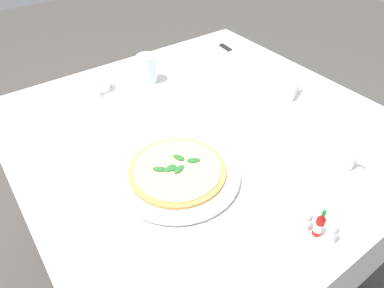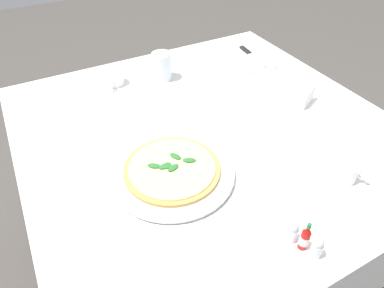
{
  "view_description": "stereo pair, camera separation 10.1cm",
  "coord_description": "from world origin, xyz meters",
  "px_view_note": "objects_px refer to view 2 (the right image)",
  "views": [
    {
      "loc": [
        0.69,
        -0.55,
        1.43
      ],
      "look_at": [
        0.07,
        -0.1,
        0.78
      ],
      "focal_mm": 32.18,
      "sensor_mm": 36.0,
      "label": 1
    },
    {
      "loc": [
        0.75,
        -0.46,
        1.43
      ],
      "look_at": [
        0.07,
        -0.1,
        0.78
      ],
      "focal_mm": 32.18,
      "sensor_mm": 36.0,
      "label": 2
    }
  ],
  "objects_px": {
    "coffee_cup_far_left": "(343,172)",
    "hot_sauce_bottle": "(305,238)",
    "pepper_shaker": "(292,233)",
    "coffee_cup_back_corner": "(114,79)",
    "pizza": "(172,168)",
    "water_glass_near_left": "(161,68)",
    "pizza_plate": "(172,172)",
    "napkin_folded": "(251,58)",
    "salt_shaker": "(317,248)",
    "menu_card": "(310,97)",
    "dinner_knife": "(251,55)"
  },
  "relations": [
    {
      "from": "coffee_cup_far_left",
      "to": "hot_sauce_bottle",
      "type": "xyz_separation_m",
      "value": [
        0.11,
        -0.24,
        0.01
      ]
    },
    {
      "from": "hot_sauce_bottle",
      "to": "pepper_shaker",
      "type": "relative_size",
      "value": 1.48
    },
    {
      "from": "coffee_cup_far_left",
      "to": "coffee_cup_back_corner",
      "type": "bearing_deg",
      "value": -153.43
    },
    {
      "from": "pizza",
      "to": "coffee_cup_far_left",
      "type": "relative_size",
      "value": 2.01
    },
    {
      "from": "water_glass_near_left",
      "to": "hot_sauce_bottle",
      "type": "bearing_deg",
      "value": -2.51
    },
    {
      "from": "pizza",
      "to": "water_glass_near_left",
      "type": "xyz_separation_m",
      "value": [
        -0.49,
        0.19,
        0.02
      ]
    },
    {
      "from": "pizza_plate",
      "to": "coffee_cup_back_corner",
      "type": "distance_m",
      "value": 0.53
    },
    {
      "from": "coffee_cup_far_left",
      "to": "hot_sauce_bottle",
      "type": "distance_m",
      "value": 0.26
    },
    {
      "from": "napkin_folded",
      "to": "salt_shaker",
      "type": "xyz_separation_m",
      "value": [
        0.83,
        -0.42,
        0.02
      ]
    },
    {
      "from": "napkin_folded",
      "to": "menu_card",
      "type": "distance_m",
      "value": 0.37
    },
    {
      "from": "salt_shaker",
      "to": "coffee_cup_far_left",
      "type": "bearing_deg",
      "value": 121.75
    },
    {
      "from": "coffee_cup_back_corner",
      "to": "menu_card",
      "type": "bearing_deg",
      "value": 51.27
    },
    {
      "from": "coffee_cup_far_left",
      "to": "napkin_folded",
      "type": "relative_size",
      "value": 0.56
    },
    {
      "from": "hot_sauce_bottle",
      "to": "menu_card",
      "type": "relative_size",
      "value": 1.0
    },
    {
      "from": "pizza",
      "to": "water_glass_near_left",
      "type": "bearing_deg",
      "value": 158.61
    },
    {
      "from": "coffee_cup_back_corner",
      "to": "hot_sauce_bottle",
      "type": "height_order",
      "value": "hot_sauce_bottle"
    },
    {
      "from": "coffee_cup_far_left",
      "to": "napkin_folded",
      "type": "distance_m",
      "value": 0.72
    },
    {
      "from": "pizza",
      "to": "menu_card",
      "type": "bearing_deg",
      "value": 98.58
    },
    {
      "from": "coffee_cup_far_left",
      "to": "water_glass_near_left",
      "type": "height_order",
      "value": "water_glass_near_left"
    },
    {
      "from": "coffee_cup_back_corner",
      "to": "pepper_shaker",
      "type": "distance_m",
      "value": 0.86
    },
    {
      "from": "coffee_cup_far_left",
      "to": "water_glass_near_left",
      "type": "bearing_deg",
      "value": -164.49
    },
    {
      "from": "coffee_cup_back_corner",
      "to": "pepper_shaker",
      "type": "relative_size",
      "value": 2.31
    },
    {
      "from": "dinner_knife",
      "to": "pepper_shaker",
      "type": "xyz_separation_m",
      "value": [
        0.77,
        -0.44,
        0.0
      ]
    },
    {
      "from": "pizza",
      "to": "menu_card",
      "type": "height_order",
      "value": "menu_card"
    },
    {
      "from": "napkin_folded",
      "to": "pizza",
      "type": "bearing_deg",
      "value": -45.27
    },
    {
      "from": "water_glass_near_left",
      "to": "salt_shaker",
      "type": "xyz_separation_m",
      "value": [
        0.86,
        -0.03,
        -0.02
      ]
    },
    {
      "from": "dinner_knife",
      "to": "salt_shaker",
      "type": "height_order",
      "value": "salt_shaker"
    },
    {
      "from": "water_glass_near_left",
      "to": "menu_card",
      "type": "height_order",
      "value": "water_glass_near_left"
    },
    {
      "from": "water_glass_near_left",
      "to": "coffee_cup_back_corner",
      "type": "bearing_deg",
      "value": -101.97
    },
    {
      "from": "water_glass_near_left",
      "to": "pepper_shaker",
      "type": "height_order",
      "value": "water_glass_near_left"
    },
    {
      "from": "pepper_shaker",
      "to": "menu_card",
      "type": "relative_size",
      "value": 0.68
    },
    {
      "from": "pizza_plate",
      "to": "salt_shaker",
      "type": "height_order",
      "value": "salt_shaker"
    },
    {
      "from": "pizza",
      "to": "hot_sauce_bottle",
      "type": "xyz_separation_m",
      "value": [
        0.34,
        0.16,
        0.01
      ]
    },
    {
      "from": "hot_sauce_bottle",
      "to": "pepper_shaker",
      "type": "xyz_separation_m",
      "value": [
        -0.03,
        -0.01,
        -0.01
      ]
    },
    {
      "from": "pizza",
      "to": "water_glass_near_left",
      "type": "distance_m",
      "value": 0.53
    },
    {
      "from": "coffee_cup_back_corner",
      "to": "dinner_knife",
      "type": "bearing_deg",
      "value": 82.53
    },
    {
      "from": "pizza_plate",
      "to": "coffee_cup_far_left",
      "type": "height_order",
      "value": "coffee_cup_far_left"
    },
    {
      "from": "menu_card",
      "to": "coffee_cup_far_left",
      "type": "bearing_deg",
      "value": -144.62
    },
    {
      "from": "pizza_plate",
      "to": "water_glass_near_left",
      "type": "relative_size",
      "value": 3.24
    },
    {
      "from": "coffee_cup_far_left",
      "to": "water_glass_near_left",
      "type": "relative_size",
      "value": 1.24
    },
    {
      "from": "napkin_folded",
      "to": "pepper_shaker",
      "type": "relative_size",
      "value": 4.16
    },
    {
      "from": "pizza_plate",
      "to": "pepper_shaker",
      "type": "bearing_deg",
      "value": 25.13
    },
    {
      "from": "pizza_plate",
      "to": "pizza",
      "type": "bearing_deg",
      "value": 178.13
    },
    {
      "from": "coffee_cup_back_corner",
      "to": "salt_shaker",
      "type": "relative_size",
      "value": 2.31
    },
    {
      "from": "menu_card",
      "to": "pepper_shaker",
      "type": "bearing_deg",
      "value": -162.08
    },
    {
      "from": "napkin_folded",
      "to": "salt_shaker",
      "type": "relative_size",
      "value": 4.16
    },
    {
      "from": "dinner_knife",
      "to": "pizza",
      "type": "bearing_deg",
      "value": -47.13
    },
    {
      "from": "napkin_folded",
      "to": "pepper_shaker",
      "type": "xyz_separation_m",
      "value": [
        0.77,
        -0.44,
        0.02
      ]
    },
    {
      "from": "pizza_plate",
      "to": "coffee_cup_far_left",
      "type": "distance_m",
      "value": 0.46
    },
    {
      "from": "pizza",
      "to": "coffee_cup_back_corner",
      "type": "distance_m",
      "value": 0.53
    }
  ]
}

